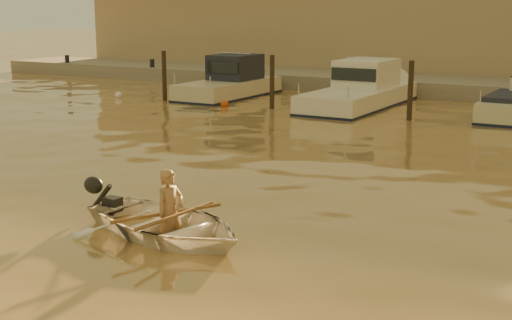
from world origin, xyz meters
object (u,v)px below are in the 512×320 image
Objects in this scene: dinghy at (166,224)px; moored_boat_2 at (359,90)px; person at (170,213)px; moored_boat_1 at (229,82)px; waterfront_building at (502,35)px.

dinghy is 0.42× the size of moored_boat_2.
dinghy is 2.22× the size of person.
moored_boat_1 is (-9.13, 16.32, 0.19)m from person.
moored_boat_2 reaches higher than person.
waterfront_building reaches higher than dinghy.
moored_boat_2 is 11.51m from waterfront_building.
moored_boat_2 is at bearing 0.00° from moored_boat_1.
waterfront_building is (-0.23, 27.30, 2.18)m from dinghy.
dinghy is 16.61m from moored_boat_2.
moored_boat_2 is (-3.13, 16.30, 0.41)m from dinghy.
person is 27.40m from waterfront_building.
moored_boat_1 is at bearing 180.00° from moored_boat_2.
moored_boat_1 and moored_boat_2 have the same top height.
moored_boat_2 is (5.90, 0.00, 0.00)m from moored_boat_1.
person is 0.03× the size of waterfront_building.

